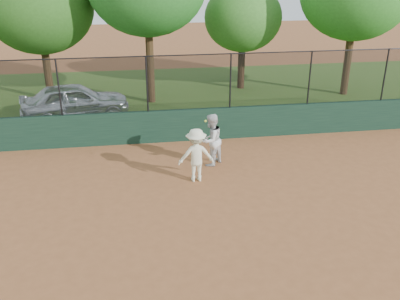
{
  "coord_description": "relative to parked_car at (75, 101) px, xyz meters",
  "views": [
    {
      "loc": [
        -0.99,
        -9.39,
        6.2
      ],
      "look_at": [
        0.8,
        2.2,
        1.2
      ],
      "focal_mm": 40.0,
      "sensor_mm": 36.0,
      "label": 1
    }
  ],
  "objects": [
    {
      "name": "parked_car",
      "position": [
        0.0,
        0.0,
        0.0
      ],
      "size": [
        4.72,
        2.68,
        1.51
      ],
      "primitive_type": "imported",
      "rotation": [
        0.0,
        0.0,
        1.78
      ],
      "color": "silver",
      "rests_on": "ground"
    },
    {
      "name": "fence_assembly",
      "position": [
        3.41,
        -3.23,
        1.48
      ],
      "size": [
        26.0,
        0.06,
        2.0
      ],
      "color": "black",
      "rests_on": "back_wall"
    },
    {
      "name": "player_main",
      "position": [
        4.2,
        -6.55,
        0.08
      ],
      "size": [
        1.08,
        0.71,
        2.06
      ],
      "color": "beige",
      "rests_on": "ground"
    },
    {
      "name": "tree_3",
      "position": [
        8.06,
        3.69,
        2.81
      ],
      "size": [
        3.88,
        3.53,
        5.26
      ],
      "color": "#372212",
      "rests_on": "ground"
    },
    {
      "name": "grass_strip",
      "position": [
        3.44,
        2.77,
        -0.75
      ],
      "size": [
        36.0,
        12.0,
        0.01
      ],
      "primitive_type": "cube",
      "color": "#304E18",
      "rests_on": "ground"
    },
    {
      "name": "ground",
      "position": [
        3.44,
        -9.23,
        -0.76
      ],
      "size": [
        80.0,
        80.0,
        0.0
      ],
      "primitive_type": "plane",
      "color": "brown",
      "rests_on": "ground"
    },
    {
      "name": "tree_1",
      "position": [
        -1.51,
        3.12,
        3.52
      ],
      "size": [
        4.87,
        4.43,
        6.39
      ],
      "color": "#442E17",
      "rests_on": "ground"
    },
    {
      "name": "back_wall",
      "position": [
        3.44,
        -3.23,
        -0.16
      ],
      "size": [
        26.0,
        0.2,
        1.2
      ],
      "primitive_type": "cube",
      "color": "#173424",
      "rests_on": "ground"
    },
    {
      "name": "player_second",
      "position": [
        4.84,
        -5.48,
        0.11
      ],
      "size": [
        1.06,
        1.05,
        1.73
      ],
      "primitive_type": "imported",
      "rotation": [
        0.0,
        0.0,
        3.91
      ],
      "color": "silver",
      "rests_on": "ground"
    }
  ]
}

